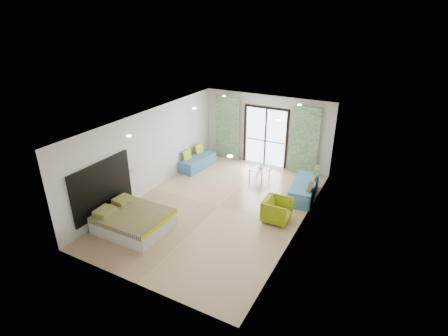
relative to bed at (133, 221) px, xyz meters
The scene contains 24 objects.
floor 2.61m from the bed, 55.41° to the left, with size 5.00×7.50×0.01m, color tan, non-canonical shape.
ceiling 3.56m from the bed, 55.41° to the left, with size 5.00×7.50×0.01m, color silver, non-canonical shape.
wall_back 6.17m from the bed, 75.94° to the left, with size 5.00×0.01×2.70m, color silver, non-canonical shape.
wall_front 2.44m from the bed, 47.51° to the right, with size 5.00×0.01×2.70m, color silver, non-canonical shape.
wall_left 2.61m from the bed, 115.60° to the left, with size 0.01×7.50×2.70m, color silver, non-canonical shape.
wall_right 4.64m from the bed, 28.29° to the left, with size 0.01×7.50×2.70m, color silver, non-canonical shape.
balcony_door 6.12m from the bed, 75.87° to the left, with size 1.76×0.08×2.28m.
balcony_rail 6.09m from the bed, 75.89° to the left, with size 1.52×0.03×0.04m, color #595451.
curtain_left 5.79m from the bed, 90.75° to the left, with size 1.00×0.10×2.50m, color silver.
curtain_right 6.54m from the bed, 62.08° to the left, with size 1.00×0.10×2.50m, color silver.
downlight_a 2.41m from the bed, 61.69° to the left, with size 0.12×0.12×0.02m, color #FFE0B2.
downlight_b 3.75m from the bed, ahead, with size 0.12×0.12×0.02m, color #FFE0B2.
downlight_c 3.95m from the bed, 88.63° to the left, with size 0.12×0.12×0.02m, color #FFE0B2.
downlight_d 4.89m from the bed, 47.52° to the left, with size 0.12×0.12×0.02m, color #FFE0B2.
downlight_e 5.67m from the bed, 89.16° to the left, with size 0.12×0.12×0.02m, color #FFE0B2.
downlight_f 6.36m from the bed, 60.78° to the left, with size 0.12×0.12×0.02m, color #FFE0B2.
headboard 1.26m from the bed, behind, with size 0.06×2.10×1.50m, color black.
switch_plate 1.78m from the bed, 128.52° to the left, with size 0.02×0.10×0.10m, color silver.
bed is the anchor object (origin of this frame).
daybed_left 4.37m from the bed, 98.41° to the left, with size 0.78×1.65×0.79m.
daybed_right 5.38m from the bed, 48.13° to the left, with size 0.89×1.88×0.90m.
coffee_table 4.86m from the bed, 67.85° to the left, with size 0.68×0.68×0.67m.
vase 4.89m from the bed, 67.47° to the left, with size 0.18×0.18×0.18m, color white.
armchair 4.00m from the bed, 34.03° to the left, with size 0.74×0.69×0.76m, color #8FA215.
Camera 1 is at (4.49, -8.09, 5.49)m, focal length 28.00 mm.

